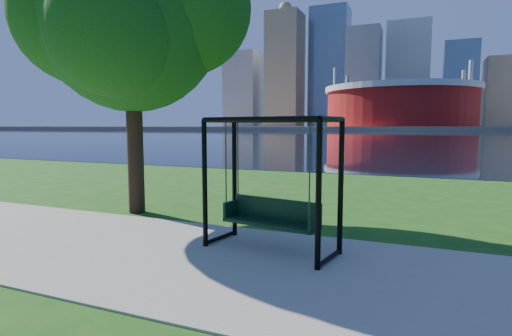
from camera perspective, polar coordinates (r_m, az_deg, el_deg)
The scene contains 8 objects.
ground at distance 6.79m, azimuth 0.15°, elevation -12.47°, with size 900.00×900.00×0.00m, color #1E5114.
path at distance 6.35m, azimuth -1.63°, elevation -13.65°, with size 120.00×4.00×0.03m, color #9E937F.
river at distance 108.00m, azimuth 21.36°, elevation 4.46°, with size 900.00×180.00×0.02m, color black.
far_bank at distance 311.97m, azimuth 22.25°, elevation 5.35°, with size 900.00×228.00×2.00m, color #937F60.
stadium at distance 241.58m, azimuth 19.84°, elevation 8.52°, with size 83.00×83.00×32.00m.
skyline at distance 327.16m, azimuth 21.76°, elevation 11.50°, with size 392.00×66.00×96.50m.
swing at distance 6.81m, azimuth 2.21°, elevation -2.77°, with size 2.39×1.36×2.30m.
park_tree at distance 10.68m, azimuth -17.44°, elevation 19.91°, with size 5.52×4.99×6.86m.
Camera 1 is at (2.46, -5.95, 2.15)m, focal length 28.00 mm.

